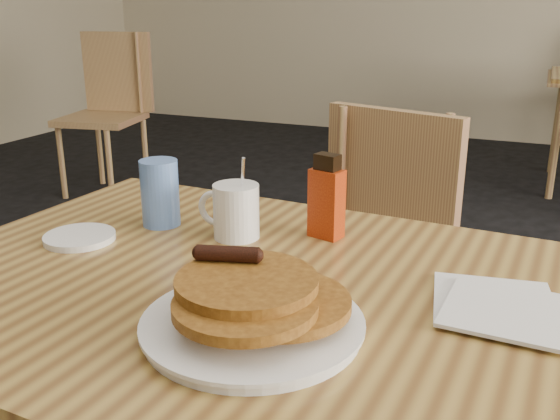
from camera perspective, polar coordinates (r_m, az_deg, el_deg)
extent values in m
cube|color=#A9833C|center=(1.00, -0.62, -8.04)|extent=(1.29, 0.89, 0.04)
cube|color=tan|center=(1.01, -0.62, -8.80)|extent=(1.33, 0.94, 0.02)
cylinder|color=tan|center=(4.22, 23.93, 5.60)|extent=(0.04, 0.04, 0.71)
cube|color=tan|center=(1.69, 8.12, -7.71)|extent=(0.51, 0.51, 0.04)
cube|color=tan|center=(1.77, 10.07, 1.86)|extent=(0.40, 0.16, 0.45)
cylinder|color=tan|center=(1.72, 0.67, -15.95)|extent=(0.04, 0.04, 0.42)
cylinder|color=tan|center=(1.92, 14.05, -12.56)|extent=(0.04, 0.04, 0.42)
cube|color=tan|center=(4.09, -16.06, 7.98)|extent=(0.53, 0.53, 0.04)
cube|color=tan|center=(4.21, -14.62, 12.11)|extent=(0.45, 0.13, 0.50)
cylinder|color=tan|center=(4.12, -19.34, 4.12)|extent=(0.04, 0.04, 0.46)
cylinder|color=tan|center=(4.17, -12.21, 4.91)|extent=(0.04, 0.04, 0.46)
cylinder|color=white|center=(0.87, -2.53, -10.54)|extent=(0.30, 0.30, 0.02)
cylinder|color=white|center=(0.86, -2.54, -10.13)|extent=(0.31, 0.31, 0.01)
cylinder|color=#95601F|center=(0.88, -3.66, -8.80)|extent=(0.19, 0.19, 0.01)
cylinder|color=#95601F|center=(0.86, 0.00, -8.48)|extent=(0.19, 0.19, 0.01)
cylinder|color=#95601F|center=(0.82, -3.21, -8.74)|extent=(0.19, 0.19, 0.01)
cylinder|color=#95601F|center=(0.85, -3.08, -6.59)|extent=(0.19, 0.19, 0.01)
cylinder|color=black|center=(0.89, -4.81, -4.01)|extent=(0.09, 0.05, 0.02)
cylinder|color=white|center=(1.18, -4.02, -0.12)|extent=(0.09, 0.09, 0.10)
torus|color=white|center=(1.20, -5.96, 0.16)|extent=(0.07, 0.01, 0.07)
cylinder|color=black|center=(1.17, -4.07, 1.91)|extent=(0.08, 0.08, 0.01)
cylinder|color=silver|center=(1.17, -3.51, 1.50)|extent=(0.04, 0.05, 0.15)
cube|color=maroon|center=(1.18, 4.27, 0.59)|extent=(0.07, 0.05, 0.13)
cube|color=black|center=(1.16, 4.36, 4.41)|extent=(0.05, 0.04, 0.03)
cube|color=silver|center=(0.99, 18.97, -8.01)|extent=(0.20, 0.20, 0.01)
cube|color=silver|center=(0.96, 20.13, -8.68)|extent=(0.18, 0.18, 0.01)
cylinder|color=#5C87D9|center=(1.27, -10.92, 1.55)|extent=(0.08, 0.08, 0.13)
cylinder|color=white|center=(1.24, -17.85, -2.39)|extent=(0.17, 0.17, 0.01)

